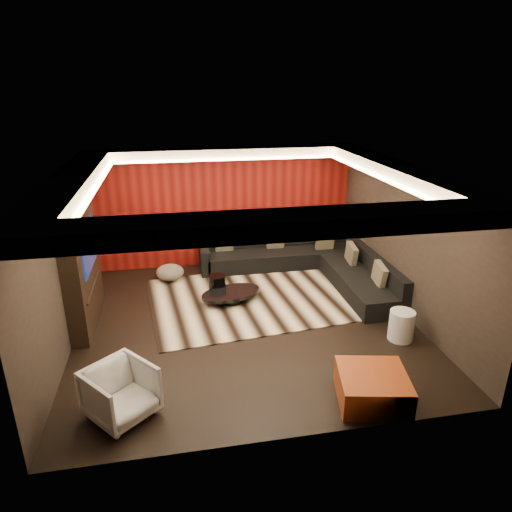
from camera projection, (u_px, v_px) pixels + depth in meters
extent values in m
cube|color=black|center=(246.00, 322.00, 8.42)|extent=(6.00, 6.00, 0.02)
cube|color=silver|center=(245.00, 169.00, 7.41)|extent=(6.00, 6.00, 0.02)
cube|color=black|center=(224.00, 207.00, 10.67)|extent=(6.00, 0.02, 2.80)
cube|color=black|center=(63.00, 262.00, 7.39)|extent=(0.02, 6.00, 2.80)
cube|color=black|center=(406.00, 240.00, 8.43)|extent=(0.02, 6.00, 2.80)
cube|color=#6B0C0A|center=(225.00, 207.00, 10.64)|extent=(5.98, 0.05, 2.78)
cube|color=silver|center=(225.00, 153.00, 9.93)|extent=(6.00, 0.60, 0.22)
cube|color=silver|center=(285.00, 224.00, 4.97)|extent=(6.00, 0.60, 0.22)
cube|color=silver|center=(71.00, 183.00, 6.98)|extent=(0.60, 4.80, 0.22)
cube|color=silver|center=(398.00, 171.00, 7.92)|extent=(0.60, 4.80, 0.22)
cube|color=#FFD899|center=(227.00, 159.00, 9.65)|extent=(4.80, 0.08, 0.04)
cube|color=#FFD899|center=(278.00, 223.00, 5.32)|extent=(4.80, 0.08, 0.04)
cube|color=#FFD899|center=(95.00, 188.00, 7.07)|extent=(0.08, 4.80, 0.04)
cube|color=#FFD899|center=(379.00, 177.00, 7.89)|extent=(0.08, 4.80, 0.04)
cube|color=black|center=(82.00, 265.00, 8.07)|extent=(0.30, 2.00, 2.20)
cube|color=black|center=(88.00, 246.00, 7.98)|extent=(0.04, 1.30, 0.80)
cube|color=black|center=(94.00, 285.00, 8.25)|extent=(0.04, 1.60, 0.04)
cube|color=beige|center=(251.00, 298.00, 9.29)|extent=(4.29, 3.40, 0.02)
cylinder|color=black|center=(231.00, 296.00, 9.12)|extent=(1.54, 1.54, 0.21)
cylinder|color=black|center=(217.00, 285.00, 9.38)|extent=(0.39, 0.39, 0.42)
ellipsoid|color=#C7B39A|center=(170.00, 272.00, 10.10)|extent=(0.78, 0.78, 0.34)
cylinder|color=silver|center=(401.00, 325.00, 7.75)|extent=(0.47, 0.47, 0.53)
cube|color=maroon|center=(372.00, 387.00, 6.28)|extent=(1.10, 1.10, 0.41)
imported|color=silver|center=(121.00, 393.00, 5.93)|extent=(1.10, 1.11, 0.72)
cube|color=black|center=(280.00, 258.00, 10.90)|extent=(3.50, 0.90, 0.40)
cube|color=black|center=(277.00, 238.00, 11.08)|extent=(3.50, 0.20, 0.35)
cube|color=black|center=(360.00, 283.00, 9.52)|extent=(0.90, 2.60, 0.40)
cube|color=black|center=(377.00, 266.00, 9.44)|extent=(0.20, 2.60, 0.35)
cube|color=black|center=(204.00, 259.00, 10.55)|extent=(0.20, 0.90, 0.60)
cube|color=beige|center=(275.00, 240.00, 10.85)|extent=(0.42, 0.20, 0.44)
cube|color=beige|center=(224.00, 242.00, 10.68)|extent=(0.42, 0.20, 0.44)
cube|color=beige|center=(380.00, 274.00, 8.91)|extent=(0.12, 0.50, 0.50)
cube|color=beige|center=(351.00, 254.00, 9.96)|extent=(0.12, 0.50, 0.50)
cube|color=beige|center=(325.00, 241.00, 10.78)|extent=(0.42, 0.20, 0.44)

